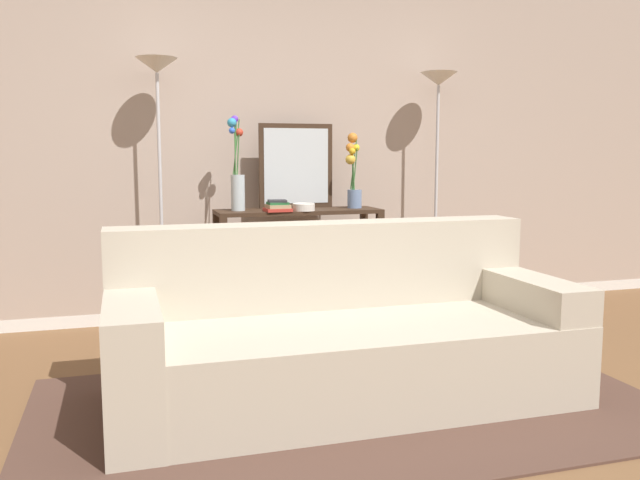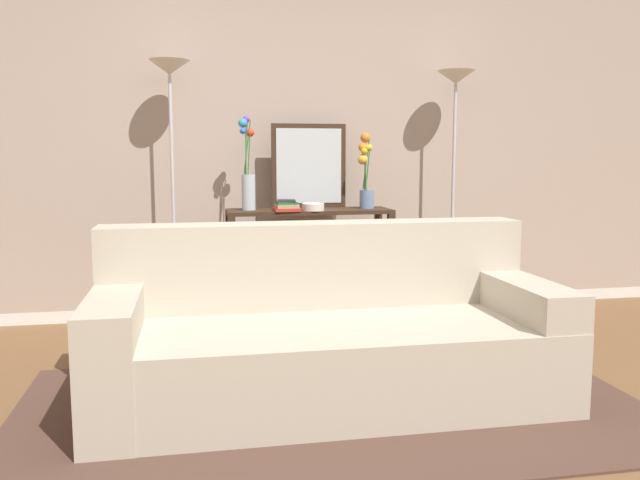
% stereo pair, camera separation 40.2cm
% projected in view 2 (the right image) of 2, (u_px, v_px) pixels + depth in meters
% --- Properties ---
extents(ground_plane, '(16.00, 16.00, 0.02)m').
position_uv_depth(ground_plane, '(348.00, 433.00, 2.98)').
color(ground_plane, brown).
extents(back_wall, '(12.00, 0.15, 2.73)m').
position_uv_depth(back_wall, '(278.00, 140.00, 5.10)').
color(back_wall, white).
rests_on(back_wall, ground).
extents(area_rug, '(3.08, 1.72, 0.01)m').
position_uv_depth(area_rug, '(333.00, 408.00, 3.24)').
color(area_rug, '#51382D').
rests_on(area_rug, ground).
extents(couch, '(2.30, 0.98, 0.88)m').
position_uv_depth(couch, '(326.00, 339.00, 3.36)').
color(couch, '#BCB29E').
rests_on(couch, ground).
extents(console_table, '(1.20, 0.39, 0.85)m').
position_uv_depth(console_table, '(309.00, 246.00, 4.82)').
color(console_table, '#382619').
rests_on(console_table, ground).
extents(floor_lamp_left, '(0.28, 0.28, 1.90)m').
position_uv_depth(floor_lamp_left, '(171.00, 120.00, 4.58)').
color(floor_lamp_left, silver).
rests_on(floor_lamp_left, ground).
extents(floor_lamp_right, '(0.28, 0.28, 1.88)m').
position_uv_depth(floor_lamp_right, '(455.00, 125.00, 4.98)').
color(floor_lamp_right, silver).
rests_on(floor_lamp_right, ground).
extents(wall_mirror, '(0.56, 0.02, 0.62)m').
position_uv_depth(wall_mirror, '(309.00, 166.00, 4.91)').
color(wall_mirror, '#382619').
rests_on(wall_mirror, console_table).
extents(vase_tall_flowers, '(0.12, 0.11, 0.67)m').
position_uv_depth(vase_tall_flowers, '(248.00, 174.00, 4.69)').
color(vase_tall_flowers, silver).
rests_on(vase_tall_flowers, console_table).
extents(vase_short_flowers, '(0.13, 0.13, 0.56)m').
position_uv_depth(vase_short_flowers, '(366.00, 175.00, 4.85)').
color(vase_short_flowers, '#6B84AD').
rests_on(vase_short_flowers, console_table).
extents(fruit_bowl, '(0.16, 0.16, 0.05)m').
position_uv_depth(fruit_bowl, '(313.00, 207.00, 4.66)').
color(fruit_bowl, silver).
rests_on(fruit_bowl, console_table).
extents(book_stack, '(0.18, 0.16, 0.08)m').
position_uv_depth(book_stack, '(287.00, 206.00, 4.62)').
color(book_stack, '#BC3328').
rests_on(book_stack, console_table).
extents(book_row_under_console, '(0.26, 0.17, 0.13)m').
position_uv_depth(book_row_under_console, '(261.00, 318.00, 4.82)').
color(book_row_under_console, silver).
rests_on(book_row_under_console, ground).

